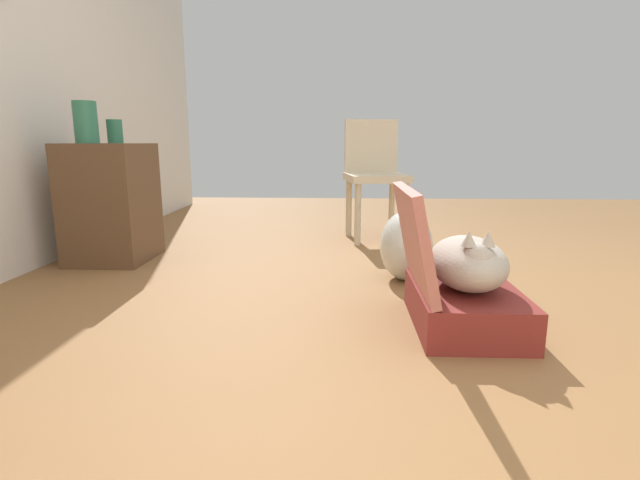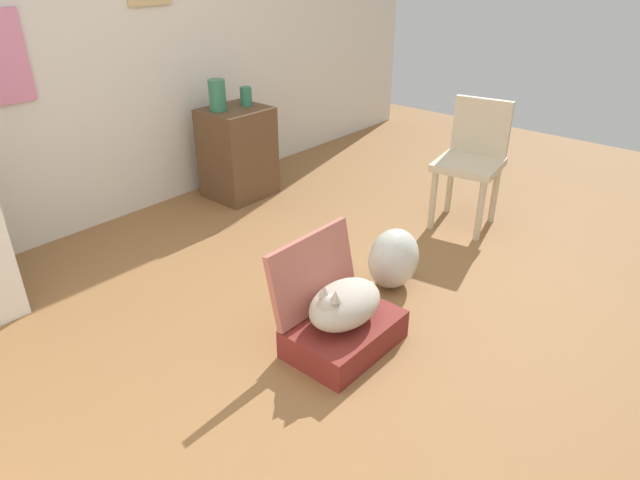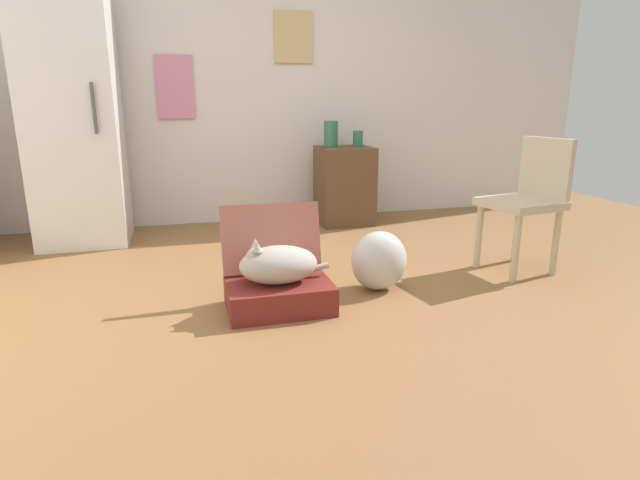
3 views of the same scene
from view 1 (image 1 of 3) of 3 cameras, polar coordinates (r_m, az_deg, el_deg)
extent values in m
plane|color=olive|center=(2.27, 15.09, -6.55)|extent=(7.68, 7.68, 0.00)
cube|color=maroon|center=(1.91, 17.17, -7.78)|extent=(0.55, 0.38, 0.15)
cube|color=#B26356|center=(1.79, 11.38, 0.21)|extent=(0.55, 0.12, 0.38)
ellipsoid|color=#B2A899|center=(1.86, 17.50, -2.66)|extent=(0.42, 0.28, 0.20)
sphere|color=#B2A899|center=(1.74, 18.53, -2.26)|extent=(0.12, 0.12, 0.12)
cone|color=#B2A899|center=(1.73, 19.74, 0.14)|extent=(0.05, 0.05, 0.05)
cone|color=#B2A899|center=(1.71, 17.64, 0.16)|extent=(0.05, 0.05, 0.05)
cylinder|color=#B2A899|center=(2.04, 14.93, -2.91)|extent=(0.20, 0.03, 0.07)
ellipsoid|color=silver|center=(2.44, 10.41, -0.69)|extent=(0.33, 0.27, 0.35)
cube|color=brown|center=(3.04, -24.02, 4.14)|extent=(0.47, 0.42, 0.69)
cylinder|color=#2D7051|center=(2.94, -26.58, 12.67)|extent=(0.12, 0.12, 0.23)
cylinder|color=#2D7051|center=(3.13, -23.67, 11.99)|extent=(0.09, 0.09, 0.14)
cylinder|color=beige|center=(3.20, 4.61, 3.06)|extent=(0.04, 0.04, 0.43)
cylinder|color=beige|center=(3.28, 10.26, 3.13)|extent=(0.04, 0.04, 0.43)
cylinder|color=beige|center=(3.53, 3.52, 3.90)|extent=(0.04, 0.04, 0.43)
cylinder|color=beige|center=(3.60, 8.69, 3.95)|extent=(0.04, 0.04, 0.43)
cube|color=beige|center=(3.37, 6.87, 7.54)|extent=(0.49, 0.47, 0.05)
cube|color=beige|center=(3.55, 6.22, 11.27)|extent=(0.10, 0.39, 0.38)
camera|label=2|loc=(2.11, 99.17, 28.65)|focal=31.21mm
camera|label=3|loc=(3.30, 71.65, 10.68)|focal=28.87mm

